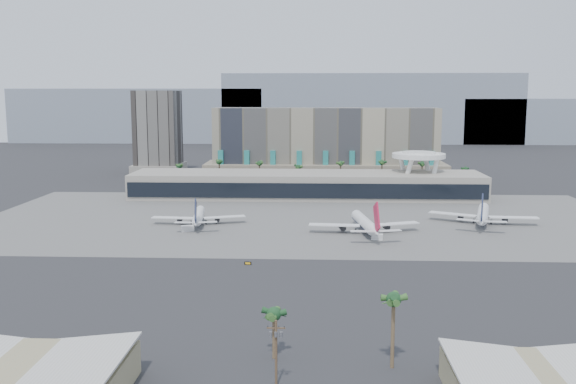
{
  "coord_description": "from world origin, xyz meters",
  "views": [
    {
      "loc": [
        4.66,
        -200.31,
        50.21
      ],
      "look_at": [
        -5.96,
        40.0,
        13.16
      ],
      "focal_mm": 40.0,
      "sensor_mm": 36.0,
      "label": 1
    }
  ],
  "objects_px": {
    "airliner_centre": "(365,223)",
    "service_vehicle_b": "(377,237)",
    "utility_pole": "(276,348)",
    "service_vehicle_a": "(188,229)",
    "airliner_right": "(483,214)",
    "airliner_left": "(198,216)",
    "taxiway_sign": "(248,263)"
  },
  "relations": [
    {
      "from": "airliner_centre",
      "to": "taxiway_sign",
      "type": "xyz_separation_m",
      "value": [
        -37.94,
        -45.35,
        -3.22
      ]
    },
    {
      "from": "service_vehicle_a",
      "to": "taxiway_sign",
      "type": "relative_size",
      "value": 2.15
    },
    {
      "from": "airliner_left",
      "to": "airliner_centre",
      "type": "relative_size",
      "value": 0.89
    },
    {
      "from": "utility_pole",
      "to": "service_vehicle_b",
      "type": "relative_size",
      "value": 3.04
    },
    {
      "from": "airliner_left",
      "to": "airliner_centre",
      "type": "height_order",
      "value": "airliner_centre"
    },
    {
      "from": "airliner_centre",
      "to": "service_vehicle_b",
      "type": "xyz_separation_m",
      "value": [
        3.37,
        -10.73,
        -2.67
      ]
    },
    {
      "from": "utility_pole",
      "to": "airliner_left",
      "type": "distance_m",
      "value": 142.6
    },
    {
      "from": "airliner_right",
      "to": "airliner_left",
      "type": "bearing_deg",
      "value": -161.18
    },
    {
      "from": "utility_pole",
      "to": "service_vehicle_a",
      "type": "xyz_separation_m",
      "value": [
        -40.39,
        124.49,
        -6.05
      ]
    },
    {
      "from": "airliner_right",
      "to": "service_vehicle_a",
      "type": "relative_size",
      "value": 9.37
    },
    {
      "from": "service_vehicle_a",
      "to": "taxiway_sign",
      "type": "xyz_separation_m",
      "value": [
        27.02,
        -45.13,
        -0.63
      ]
    },
    {
      "from": "service_vehicle_a",
      "to": "airliner_right",
      "type": "bearing_deg",
      "value": -12.7
    },
    {
      "from": "airliner_centre",
      "to": "service_vehicle_b",
      "type": "relative_size",
      "value": 10.71
    },
    {
      "from": "airliner_left",
      "to": "service_vehicle_b",
      "type": "relative_size",
      "value": 9.5
    },
    {
      "from": "service_vehicle_a",
      "to": "service_vehicle_b",
      "type": "distance_m",
      "value": 69.13
    },
    {
      "from": "utility_pole",
      "to": "taxiway_sign",
      "type": "distance_m",
      "value": 80.75
    },
    {
      "from": "taxiway_sign",
      "to": "airliner_centre",
      "type": "bearing_deg",
      "value": 54.16
    },
    {
      "from": "airliner_left",
      "to": "airliner_centre",
      "type": "bearing_deg",
      "value": -18.22
    },
    {
      "from": "airliner_left",
      "to": "utility_pole",
      "type": "bearing_deg",
      "value": -81.31
    },
    {
      "from": "airliner_left",
      "to": "service_vehicle_b",
      "type": "distance_m",
      "value": 70.58
    },
    {
      "from": "airliner_left",
      "to": "service_vehicle_b",
      "type": "xyz_separation_m",
      "value": [
        66.61,
        -23.23,
        -2.25
      ]
    },
    {
      "from": "airliner_right",
      "to": "service_vehicle_a",
      "type": "xyz_separation_m",
      "value": [
        -111.84,
        -18.82,
        -2.64
      ]
    },
    {
      "from": "utility_pole",
      "to": "airliner_right",
      "type": "relative_size",
      "value": 0.29
    },
    {
      "from": "utility_pole",
      "to": "airliner_centre",
      "type": "height_order",
      "value": "airliner_centre"
    },
    {
      "from": "service_vehicle_b",
      "to": "taxiway_sign",
      "type": "distance_m",
      "value": 53.9
    },
    {
      "from": "airliner_centre",
      "to": "service_vehicle_b",
      "type": "bearing_deg",
      "value": -80.49
    },
    {
      "from": "airliner_left",
      "to": "airliner_right",
      "type": "xyz_separation_m",
      "value": [
        110.12,
        6.11,
        0.47
      ]
    },
    {
      "from": "airliner_left",
      "to": "taxiway_sign",
      "type": "bearing_deg",
      "value": -73.42
    },
    {
      "from": "airliner_right",
      "to": "service_vehicle_b",
      "type": "distance_m",
      "value": 52.55
    },
    {
      "from": "airliner_right",
      "to": "utility_pole",
      "type": "bearing_deg",
      "value": -100.86
    },
    {
      "from": "service_vehicle_a",
      "to": "airliner_left",
      "type": "bearing_deg",
      "value": 60.04
    },
    {
      "from": "airliner_right",
      "to": "service_vehicle_a",
      "type": "bearing_deg",
      "value": -154.8
    }
  ]
}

